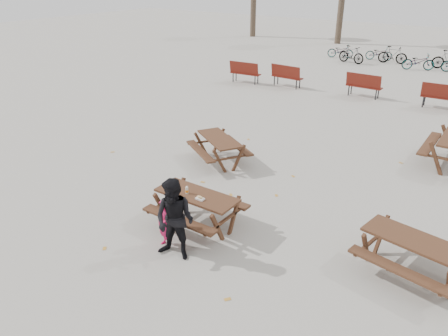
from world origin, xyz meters
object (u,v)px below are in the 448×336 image
Objects in this scene: soda_bottle at (187,190)px; picnic_table_north at (219,150)px; food_tray at (200,199)px; adult at (175,220)px; child at (165,223)px; picnic_table_east at (412,258)px; main_picnic_table at (197,202)px.

soda_bottle is 0.10× the size of picnic_table_north.
food_tray is at bearing -29.07° from picnic_table_north.
food_tray is at bearing 87.71° from adult.
soda_bottle is (-0.39, 0.05, 0.05)m from food_tray.
soda_bottle is 3.48m from picnic_table_north.
adult reaches higher than child.
adult is at bearing -81.21° from food_tray.
adult reaches higher than soda_bottle.
soda_bottle is at bearing -157.37° from picnic_table_east.
picnic_table_east is at bearing 12.13° from main_picnic_table.
child is at bearing -37.45° from picnic_table_north.
food_tray reaches higher than main_picnic_table.
soda_bottle is 1.14m from adult.
child is 4.63m from picnic_table_east.
picnic_table_east is 6.18m from picnic_table_north.
food_tray is at bearing -155.46° from picnic_table_east.
main_picnic_table reaches higher than picnic_table_east.
child is 0.61× the size of picnic_table_north.
main_picnic_table is 1.10× the size of adult.
soda_bottle is at bearing -34.22° from picnic_table_north.
main_picnic_table is 10.59× the size of soda_bottle.
child reaches higher than main_picnic_table.
picnic_table_east is (4.37, 1.00, -0.46)m from soda_bottle.
child is at bearing -146.61° from picnic_table_east.
adult is (0.15, -0.95, 0.03)m from food_tray.
adult is 0.96× the size of picnic_table_north.
food_tray reaches higher than picnic_table_north.
food_tray is 0.17× the size of child.
main_picnic_table is 1.18m from adult.
picnic_table_north is at bearing 104.21° from adult.
soda_bottle is at bearing 116.32° from child.
food_tray is 0.11× the size of picnic_table_north.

